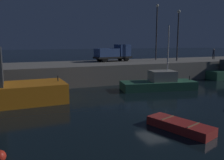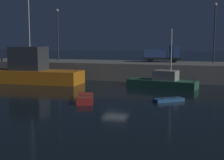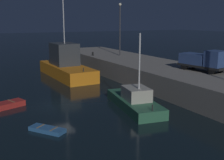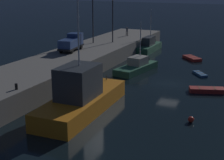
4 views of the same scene
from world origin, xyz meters
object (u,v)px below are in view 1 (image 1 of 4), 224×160
lamp_post_central (178,31)px  utility_truck (114,53)px  lamp_post_east (157,28)px  dockworker (214,53)px  dinghy_orange_near (180,126)px  fishing_boat_white (159,83)px

lamp_post_central → utility_truck: size_ratio=1.29×
lamp_post_east → dockworker: 10.54m
dinghy_orange_near → dockworker: size_ratio=2.52×
utility_truck → lamp_post_central: bearing=-15.6°
fishing_boat_white → utility_truck: size_ratio=1.48×
fishing_boat_white → lamp_post_central: (7.78, 7.27, 5.99)m
lamp_post_east → utility_truck: lamp_post_east is taller
utility_truck → dinghy_orange_near: bearing=-101.8°
dinghy_orange_near → utility_truck: 21.22m
fishing_boat_white → dinghy_orange_near: size_ratio=2.04×
fishing_boat_white → dockworker: size_ratio=5.13×
lamp_post_east → dockworker: bearing=-13.0°
fishing_boat_white → utility_truck: fishing_boat_white is taller
dinghy_orange_near → dockworker: bearing=41.3°
dinghy_orange_near → utility_truck: size_ratio=0.73×
fishing_boat_white → lamp_post_east: size_ratio=1.00×
dinghy_orange_near → dockworker: (20.97, 18.45, 3.06)m
fishing_boat_white → lamp_post_central: size_ratio=1.15×
lamp_post_central → utility_truck: bearing=164.4°
fishing_boat_white → lamp_post_east: 13.26m
dinghy_orange_near → dockworker: 28.10m
lamp_post_central → dockworker: size_ratio=4.46×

